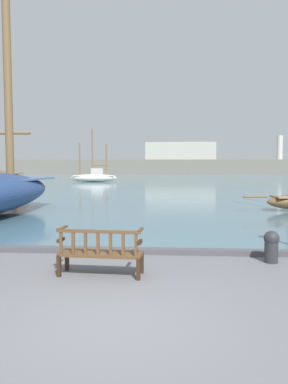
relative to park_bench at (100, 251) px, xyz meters
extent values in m
plane|color=slate|center=(0.59, -2.04, -0.47)|extent=(160.00, 160.00, 0.00)
cube|color=slate|center=(0.59, 41.96, -0.43)|extent=(100.00, 80.00, 0.08)
cube|color=#4C4C50|center=(0.59, 1.81, -0.41)|extent=(40.00, 0.30, 0.12)
cube|color=#322113|center=(-0.75, 0.31, -0.26)|extent=(0.07, 0.07, 0.42)
cube|color=#322113|center=(0.78, 0.21, -0.26)|extent=(0.07, 0.07, 0.42)
cube|color=#322113|center=(-0.78, -0.14, -0.26)|extent=(0.07, 0.07, 0.42)
cube|color=#322113|center=(0.75, -0.24, -0.26)|extent=(0.07, 0.07, 0.42)
cube|color=brown|center=(0.00, 0.04, -0.05)|extent=(1.63, 0.63, 0.06)
cube|color=brown|center=(-0.01, -0.18, 0.42)|extent=(1.60, 0.16, 0.06)
cube|color=brown|center=(-0.73, -0.13, 0.19)|extent=(0.06, 0.04, 0.41)
cube|color=brown|center=(-0.49, -0.15, 0.19)|extent=(0.06, 0.04, 0.41)
cube|color=brown|center=(-0.25, -0.17, 0.19)|extent=(0.06, 0.04, 0.41)
cube|color=brown|center=(-0.01, -0.18, 0.19)|extent=(0.06, 0.04, 0.41)
cube|color=brown|center=(0.23, -0.20, 0.19)|extent=(0.06, 0.04, 0.41)
cube|color=brown|center=(0.47, -0.22, 0.19)|extent=(0.06, 0.04, 0.41)
cube|color=brown|center=(0.71, -0.23, 0.19)|extent=(0.06, 0.04, 0.41)
cube|color=#322113|center=(-0.77, 0.00, 0.22)|extent=(0.08, 0.30, 0.06)
cube|color=brown|center=(-0.77, 0.09, 0.43)|extent=(0.09, 0.47, 0.04)
cube|color=#322113|center=(0.76, -0.11, 0.22)|extent=(0.08, 0.30, 0.06)
cube|color=brown|center=(0.77, -0.02, 0.43)|extent=(0.09, 0.47, 0.04)
ellipsoid|color=silver|center=(-7.07, 34.05, 0.04)|extent=(5.21, 1.72, 0.86)
cube|color=white|center=(-7.07, 34.05, 0.27)|extent=(4.57, 1.34, 0.08)
cube|color=beige|center=(-6.69, 34.07, 0.71)|extent=(1.36, 0.85, 0.80)
cylinder|color=brown|center=(-7.20, 34.04, 2.88)|extent=(0.14, 0.14, 5.14)
cylinder|color=brown|center=(-6.27, 34.10, 1.47)|extent=(1.87, 0.24, 0.11)
cylinder|color=brown|center=(-8.61, 33.95, 2.11)|extent=(0.14, 0.14, 3.59)
cylinder|color=brown|center=(-5.67, 34.14, 2.03)|extent=(0.14, 0.14, 3.43)
cylinder|color=brown|center=(4.99, 9.18, 0.26)|extent=(1.06, 0.31, 0.09)
cylinder|color=brown|center=(-5.72, 9.14, 6.15)|extent=(0.35, 0.35, 10.26)
cylinder|color=#2D2D33|center=(3.54, 1.19, -0.20)|extent=(0.29, 0.29, 0.53)
sphere|color=#2D2D33|center=(3.54, 1.19, 0.06)|extent=(0.34, 0.34, 0.34)
cube|color=slate|center=(0.59, 59.23, 0.92)|extent=(54.96, 2.40, 2.77)
cube|color=#B7B2A3|center=(3.21, 59.23, 3.82)|extent=(12.24, 2.00, 3.04)
cylinder|color=beige|center=(20.27, 59.23, 4.35)|extent=(1.00, 1.00, 4.10)
camera|label=1|loc=(1.31, -6.99, 1.69)|focal=35.00mm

